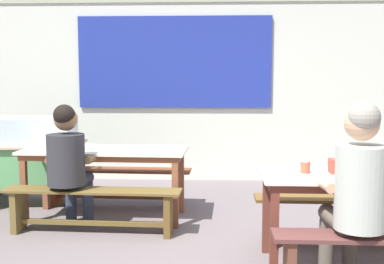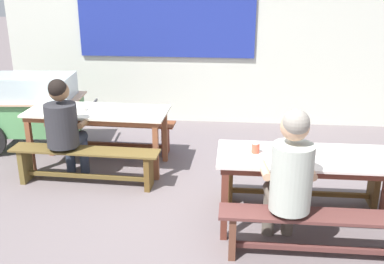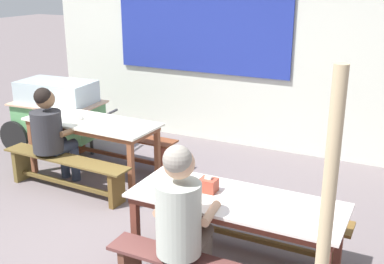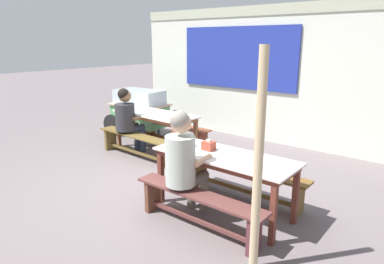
{
  "view_description": "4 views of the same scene",
  "coord_description": "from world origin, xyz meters",
  "px_view_note": "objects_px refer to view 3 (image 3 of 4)",
  "views": [
    {
      "loc": [
        0.07,
        -3.87,
        1.48
      ],
      "look_at": [
        -0.13,
        0.33,
        1.0
      ],
      "focal_mm": 44.79,
      "sensor_mm": 36.0,
      "label": 1
    },
    {
      "loc": [
        0.56,
        -4.05,
        2.31
      ],
      "look_at": [
        0.14,
        0.35,
        0.73
      ],
      "focal_mm": 42.08,
      "sensor_mm": 36.0,
      "label": 2
    },
    {
      "loc": [
        2.52,
        -3.44,
        2.45
      ],
      "look_at": [
        0.49,
        0.64,
        0.93
      ],
      "focal_mm": 44.67,
      "sensor_mm": 36.0,
      "label": 3
    },
    {
      "loc": [
        3.41,
        -3.42,
        2.04
      ],
      "look_at": [
        0.3,
        0.42,
        0.72
      ],
      "focal_mm": 32.08,
      "sensor_mm": 36.0,
      "label": 4
    }
  ],
  "objects_px": {
    "condiment_jar": "(180,180)",
    "tissue_box": "(208,185)",
    "bench_near_back": "(255,221)",
    "food_cart": "(57,110)",
    "wooden_support_post": "(325,237)",
    "person_near_front": "(182,215)",
    "dining_table_far": "(92,127)",
    "person_left_back_turned": "(51,130)",
    "bench_far_back": "(119,143)",
    "dining_table_near": "(236,207)",
    "soup_bowl": "(78,117)",
    "bench_far_front": "(66,170)"
  },
  "relations": [
    {
      "from": "condiment_jar",
      "to": "tissue_box",
      "type": "bearing_deg",
      "value": 1.79
    },
    {
      "from": "bench_near_back",
      "to": "food_cart",
      "type": "bearing_deg",
      "value": 159.66
    },
    {
      "from": "tissue_box",
      "to": "wooden_support_post",
      "type": "xyz_separation_m",
      "value": [
        1.09,
        -0.77,
        0.21
      ]
    },
    {
      "from": "food_cart",
      "to": "person_near_front",
      "type": "relative_size",
      "value": 1.21
    },
    {
      "from": "dining_table_far",
      "to": "person_near_front",
      "type": "bearing_deg",
      "value": -38.1
    },
    {
      "from": "condiment_jar",
      "to": "food_cart",
      "type": "bearing_deg",
      "value": 148.91
    },
    {
      "from": "person_left_back_turned",
      "to": "tissue_box",
      "type": "xyz_separation_m",
      "value": [
        2.36,
        -0.73,
        0.09
      ]
    },
    {
      "from": "wooden_support_post",
      "to": "tissue_box",
      "type": "bearing_deg",
      "value": 144.7
    },
    {
      "from": "bench_far_back",
      "to": "person_left_back_turned",
      "type": "bearing_deg",
      "value": -105.97
    },
    {
      "from": "bench_near_back",
      "to": "condiment_jar",
      "type": "xyz_separation_m",
      "value": [
        -0.52,
        -0.48,
        0.5
      ]
    },
    {
      "from": "person_near_front",
      "to": "dining_table_near",
      "type": "bearing_deg",
      "value": 60.16
    },
    {
      "from": "dining_table_far",
      "to": "food_cart",
      "type": "bearing_deg",
      "value": 151.69
    },
    {
      "from": "tissue_box",
      "to": "soup_bowl",
      "type": "height_order",
      "value": "tissue_box"
    },
    {
      "from": "person_left_back_turned",
      "to": "person_near_front",
      "type": "relative_size",
      "value": 0.93
    },
    {
      "from": "person_near_front",
      "to": "condiment_jar",
      "type": "distance_m",
      "value": 0.54
    },
    {
      "from": "tissue_box",
      "to": "bench_far_back",
      "type": "bearing_deg",
      "value": 141.17
    },
    {
      "from": "person_near_front",
      "to": "bench_far_front",
      "type": "bearing_deg",
      "value": 151.69
    },
    {
      "from": "dining_table_near",
      "to": "person_near_front",
      "type": "bearing_deg",
      "value": -119.84
    },
    {
      "from": "person_near_front",
      "to": "tissue_box",
      "type": "xyz_separation_m",
      "value": [
        -0.0,
        0.48,
        0.04
      ]
    },
    {
      "from": "person_near_front",
      "to": "wooden_support_post",
      "type": "xyz_separation_m",
      "value": [
        1.08,
        -0.29,
        0.26
      ]
    },
    {
      "from": "person_near_front",
      "to": "wooden_support_post",
      "type": "distance_m",
      "value": 1.15
    },
    {
      "from": "bench_far_front",
      "to": "person_left_back_turned",
      "type": "height_order",
      "value": "person_left_back_turned"
    },
    {
      "from": "food_cart",
      "to": "bench_far_front",
      "type": "bearing_deg",
      "value": -45.96
    },
    {
      "from": "bench_far_front",
      "to": "person_near_front",
      "type": "xyz_separation_m",
      "value": [
        2.13,
        -1.15,
        0.47
      ]
    },
    {
      "from": "tissue_box",
      "to": "person_near_front",
      "type": "bearing_deg",
      "value": -89.91
    },
    {
      "from": "person_near_front",
      "to": "condiment_jar",
      "type": "bearing_deg",
      "value": 119.06
    },
    {
      "from": "bench_far_back",
      "to": "bench_near_back",
      "type": "bearing_deg",
      "value": -27.2
    },
    {
      "from": "dining_table_near",
      "to": "bench_far_front",
      "type": "relative_size",
      "value": 1.01
    },
    {
      "from": "dining_table_near",
      "to": "bench_near_back",
      "type": "bearing_deg",
      "value": 89.97
    },
    {
      "from": "bench_far_front",
      "to": "person_near_front",
      "type": "distance_m",
      "value": 2.46
    },
    {
      "from": "bench_far_back",
      "to": "person_near_front",
      "type": "xyz_separation_m",
      "value": [
        2.09,
        -2.16,
        0.47
      ]
    },
    {
      "from": "bench_far_front",
      "to": "wooden_support_post",
      "type": "xyz_separation_m",
      "value": [
        3.21,
        -1.44,
        0.73
      ]
    },
    {
      "from": "bench_far_front",
      "to": "soup_bowl",
      "type": "height_order",
      "value": "soup_bowl"
    },
    {
      "from": "food_cart",
      "to": "person_left_back_turned",
      "type": "relative_size",
      "value": 1.3
    },
    {
      "from": "soup_bowl",
      "to": "wooden_support_post",
      "type": "bearing_deg",
      "value": -29.51
    },
    {
      "from": "dining_table_far",
      "to": "person_left_back_turned",
      "type": "distance_m",
      "value": 0.51
    },
    {
      "from": "bench_far_back",
      "to": "condiment_jar",
      "type": "xyz_separation_m",
      "value": [
        1.83,
        -1.69,
        0.51
      ]
    },
    {
      "from": "dining_table_near",
      "to": "person_near_front",
      "type": "distance_m",
      "value": 0.52
    },
    {
      "from": "food_cart",
      "to": "soup_bowl",
      "type": "bearing_deg",
      "value": -34.49
    },
    {
      "from": "bench_near_back",
      "to": "condiment_jar",
      "type": "distance_m",
      "value": 0.87
    },
    {
      "from": "dining_table_far",
      "to": "bench_far_back",
      "type": "bearing_deg",
      "value": 87.9
    },
    {
      "from": "dining_table_near",
      "to": "bench_near_back",
      "type": "distance_m",
      "value": 0.63
    },
    {
      "from": "food_cart",
      "to": "wooden_support_post",
      "type": "height_order",
      "value": "wooden_support_post"
    },
    {
      "from": "bench_near_back",
      "to": "food_cart",
      "type": "distance_m",
      "value": 3.67
    },
    {
      "from": "soup_bowl",
      "to": "food_cart",
      "type": "bearing_deg",
      "value": 145.51
    },
    {
      "from": "tissue_box",
      "to": "wooden_support_post",
      "type": "height_order",
      "value": "wooden_support_post"
    },
    {
      "from": "bench_far_back",
      "to": "wooden_support_post",
      "type": "distance_m",
      "value": 4.07
    },
    {
      "from": "soup_bowl",
      "to": "wooden_support_post",
      "type": "distance_m",
      "value": 3.89
    },
    {
      "from": "bench_near_back",
      "to": "tissue_box",
      "type": "xyz_separation_m",
      "value": [
        -0.26,
        -0.48,
        0.5
      ]
    },
    {
      "from": "tissue_box",
      "to": "food_cart",
      "type": "bearing_deg",
      "value": 151.15
    }
  ]
}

